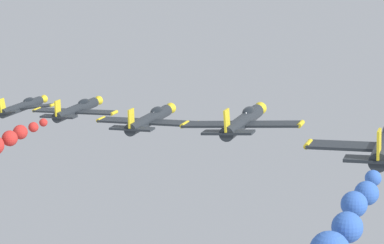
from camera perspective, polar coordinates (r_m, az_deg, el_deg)
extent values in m
cylinder|color=#23282D|center=(102.09, -11.86, 1.04)|extent=(1.26, 9.00, 1.26)
cone|color=yellow|center=(106.42, -10.47, 1.56)|extent=(1.20, 1.20, 1.20)
cube|color=#23282D|center=(101.76, -11.96, 0.95)|extent=(9.12, 1.90, 1.61)
cylinder|color=yellow|center=(99.41, -9.72, 1.19)|extent=(0.41, 1.40, 0.41)
cube|color=#23282D|center=(98.73, -13.03, 0.64)|extent=(3.78, 1.20, 0.77)
cube|color=yellow|center=(98.55, -13.16, 1.15)|extent=(0.39, 1.10, 1.60)
ellipsoid|color=black|center=(103.56, -11.40, 1.50)|extent=(0.90, 2.20, 0.82)
cylinder|color=#23282D|center=(88.39, -8.11, 0.86)|extent=(1.13, 9.00, 1.13)
cone|color=yellow|center=(92.88, -6.70, 1.45)|extent=(1.07, 1.20, 1.07)
cube|color=#23282D|center=(88.06, -8.23, 0.75)|extent=(9.20, 1.90, 0.43)
cylinder|color=yellow|center=(90.23, -10.83, 0.85)|extent=(0.37, 1.40, 0.37)
cylinder|color=yellow|center=(86.08, -5.50, 0.64)|extent=(0.37, 1.40, 0.37)
cube|color=#23282D|center=(84.90, -9.33, 0.38)|extent=(3.80, 1.20, 0.28)
cube|color=yellow|center=(84.65, -9.39, 0.98)|extent=(0.18, 1.10, 1.60)
ellipsoid|color=black|center=(89.87, -7.62, 1.39)|extent=(0.82, 2.20, 0.72)
sphere|color=red|center=(82.44, -10.38, -0.03)|extent=(0.83, 0.83, 0.83)
sphere|color=red|center=(80.79, -11.06, -0.35)|extent=(1.00, 1.00, 1.00)
sphere|color=red|center=(79.32, -11.95, -0.70)|extent=(1.41, 1.41, 1.41)
sphere|color=red|center=(77.70, -12.65, -1.13)|extent=(1.49, 1.49, 1.49)
cylinder|color=#23282D|center=(73.44, -3.02, 0.16)|extent=(1.12, 9.00, 1.12)
cone|color=yellow|center=(78.10, -1.64, 0.91)|extent=(1.07, 1.20, 1.07)
cube|color=#23282D|center=(73.10, -3.13, 0.02)|extent=(9.20, 1.90, 0.37)
cylinder|color=yellow|center=(74.92, -6.40, 0.19)|extent=(0.37, 1.40, 0.37)
cylinder|color=yellow|center=(71.53, 0.29, -0.16)|extent=(0.37, 1.40, 0.37)
cube|color=#23282D|center=(69.82, -4.23, -0.46)|extent=(3.80, 1.20, 0.26)
cube|color=yellow|center=(69.54, -4.29, 0.26)|extent=(0.17, 1.10, 1.60)
ellipsoid|color=black|center=(74.98, -2.52, 0.80)|extent=(0.81, 2.20, 0.72)
cylinder|color=#23282D|center=(62.66, 3.57, 0.01)|extent=(1.18, 9.00, 1.18)
cone|color=yellow|center=(67.49, 4.70, 0.88)|extent=(1.12, 1.20, 1.12)
cube|color=#23282D|center=(62.30, 3.48, -0.16)|extent=(9.19, 1.90, 0.86)
cylinder|color=yellow|center=(63.70, -0.51, -0.17)|extent=(0.39, 1.40, 0.39)
cylinder|color=yellow|center=(61.22, 7.62, -0.14)|extent=(0.39, 1.40, 0.39)
cube|color=#23282D|center=(58.89, 2.54, -0.73)|extent=(3.80, 1.20, 0.46)
cube|color=yellow|center=(58.62, 2.46, 0.12)|extent=(0.26, 1.10, 1.61)
ellipsoid|color=black|center=(64.27, 3.96, 0.76)|extent=(0.85, 2.20, 0.76)
cylinder|color=yellow|center=(50.05, 8.16, -1.55)|extent=(0.37, 1.40, 0.37)
cube|color=#23282D|center=(45.91, 12.97, -2.60)|extent=(3.80, 1.20, 0.32)
cube|color=yellow|center=(45.59, 12.98, -1.52)|extent=(0.20, 1.10, 1.60)
sphere|color=blue|center=(43.03, 12.58, -3.86)|extent=(0.86, 0.86, 0.86)
sphere|color=blue|center=(41.14, 12.14, -4.90)|extent=(1.22, 1.22, 1.22)
sphere|color=blue|center=(39.23, 11.30, -5.68)|extent=(1.27, 1.27, 1.27)
sphere|color=blue|center=(37.44, 10.83, -7.26)|extent=(1.44, 1.44, 1.44)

